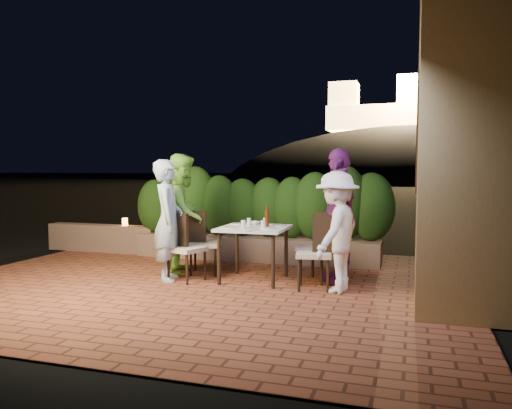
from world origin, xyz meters
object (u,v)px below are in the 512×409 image
at_px(dining_table, 254,254).
at_px(diner_blue, 168,220).
at_px(chair_left_back, 205,242).
at_px(diner_white, 337,232).
at_px(beer_bottle, 267,216).
at_px(bowl, 254,223).
at_px(parapet_lamp, 125,222).
at_px(chair_right_back, 317,247).
at_px(diner_green, 183,213).
at_px(diner_purple, 339,216).
at_px(chair_left_front, 187,247).
at_px(chair_right_front, 314,252).

xyz_separation_m(dining_table, diner_blue, (-1.14, -0.33, 0.46)).
height_order(chair_left_back, diner_white, diner_white).
height_order(beer_bottle, chair_left_back, beer_bottle).
distance_m(bowl, parapet_lamp, 3.16).
relative_size(chair_left_back, chair_right_back, 0.97).
bearing_deg(diner_green, chair_right_back, -96.81).
height_order(bowl, parapet_lamp, bowl).
bearing_deg(bowl, beer_bottle, -40.82).
xyz_separation_m(diner_blue, diner_purple, (2.26, 0.59, 0.08)).
bearing_deg(bowl, chair_left_front, -144.60).
height_order(chair_left_back, parapet_lamp, chair_left_back).
bearing_deg(beer_bottle, diner_blue, -163.62).
relative_size(diner_blue, parapet_lamp, 11.94).
xyz_separation_m(chair_right_front, parapet_lamp, (-3.87, 1.74, 0.09)).
xyz_separation_m(chair_left_back, diner_blue, (-0.30, -0.56, 0.37)).
xyz_separation_m(chair_left_front, diner_blue, (-0.25, -0.05, 0.37)).
xyz_separation_m(chair_right_front, diner_blue, (-2.02, -0.11, 0.36)).
bearing_deg(chair_right_front, beer_bottle, -30.34).
distance_m(chair_right_front, diner_purple, 0.69).
distance_m(beer_bottle, diner_blue, 1.36).
bearing_deg(chair_right_front, bowl, -36.42).
xyz_separation_m(chair_left_back, diner_green, (-0.36, 0.03, 0.42)).
bearing_deg(chair_right_front, diner_white, 163.45).
height_order(dining_table, chair_right_front, chair_right_front).
distance_m(bowl, diner_blue, 1.21).
height_order(dining_table, diner_blue, diner_blue).
bearing_deg(diner_white, chair_left_back, -90.79).
distance_m(dining_table, parapet_lamp, 3.36).
xyz_separation_m(chair_right_back, diner_green, (-2.03, 0.03, 0.40)).
bearing_deg(dining_table, diner_white, -12.28).
bearing_deg(beer_bottle, chair_left_front, -162.25).
bearing_deg(diner_green, chair_left_back, -101.08).
xyz_separation_m(dining_table, parapet_lamp, (-2.99, 1.52, 0.20)).
bearing_deg(diner_blue, chair_left_back, -50.68).
height_order(chair_left_front, parapet_lamp, chair_left_front).
relative_size(chair_right_front, diner_white, 0.63).
bearing_deg(parapet_lamp, diner_white, -23.08).
distance_m(dining_table, diner_green, 1.32).
relative_size(chair_left_back, diner_green, 0.52).
distance_m(chair_left_back, chair_right_front, 1.77).
xyz_separation_m(bowl, chair_left_back, (-0.74, -0.06, -0.31)).
xyz_separation_m(diner_purple, parapet_lamp, (-4.11, 1.25, -0.34)).
xyz_separation_m(beer_bottle, parapet_lamp, (-3.16, 1.46, -0.33)).
xyz_separation_m(chair_right_front, diner_green, (-2.07, 0.48, 0.41)).
relative_size(dining_table, chair_left_back, 0.97).
bearing_deg(diner_purple, chair_right_front, -49.76).
xyz_separation_m(chair_left_front, diner_purple, (2.01, 0.54, 0.45)).
bearing_deg(diner_purple, diner_blue, -98.44).
distance_m(dining_table, diner_white, 1.26).
height_order(diner_blue, diner_green, diner_green).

